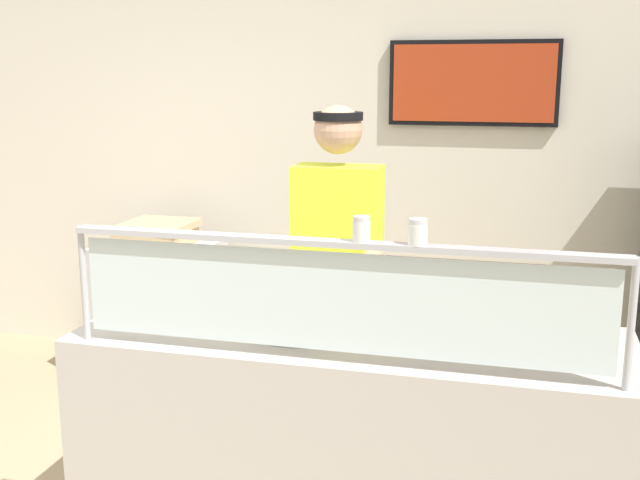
% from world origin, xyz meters
% --- Properties ---
extents(ground_plane, '(12.00, 12.00, 0.00)m').
position_xyz_m(ground_plane, '(1.02, 1.00, 0.00)').
color(ground_plane, tan).
rests_on(ground_plane, ground).
extents(shop_rear_unit, '(6.44, 0.13, 2.70)m').
position_xyz_m(shop_rear_unit, '(1.02, 2.42, 1.36)').
color(shop_rear_unit, silver).
rests_on(shop_rear_unit, ground).
extents(serving_counter, '(2.04, 0.69, 0.95)m').
position_xyz_m(serving_counter, '(1.02, 0.34, 0.47)').
color(serving_counter, '#BCB7B2').
rests_on(serving_counter, ground).
extents(sneeze_guard, '(1.86, 0.06, 0.42)m').
position_xyz_m(sneeze_guard, '(1.02, 0.06, 1.22)').
color(sneeze_guard, '#B2B5BC').
rests_on(sneeze_guard, serving_counter).
extents(pizza_tray, '(0.50, 0.50, 0.04)m').
position_xyz_m(pizza_tray, '(0.82, 0.40, 0.97)').
color(pizza_tray, '#9EA0A8').
rests_on(pizza_tray, serving_counter).
extents(pizza_server, '(0.10, 0.29, 0.01)m').
position_xyz_m(pizza_server, '(0.80, 0.38, 0.99)').
color(pizza_server, '#ADAFB7').
rests_on(pizza_server, pizza_tray).
extents(parmesan_shaker, '(0.06, 0.06, 0.08)m').
position_xyz_m(parmesan_shaker, '(1.11, 0.06, 1.40)').
color(parmesan_shaker, white).
rests_on(parmesan_shaker, sneeze_guard).
extents(pepper_flake_shaker, '(0.06, 0.06, 0.08)m').
position_xyz_m(pepper_flake_shaker, '(1.29, 0.06, 1.40)').
color(pepper_flake_shaker, white).
rests_on(pepper_flake_shaker, sneeze_guard).
extents(worker_figure, '(0.41, 0.50, 1.76)m').
position_xyz_m(worker_figure, '(0.83, 0.93, 1.01)').
color(worker_figure, '#23232D').
rests_on(worker_figure, ground).
extents(prep_shelf, '(0.70, 0.55, 0.86)m').
position_xyz_m(prep_shelf, '(-0.55, 1.93, 0.43)').
color(prep_shelf, '#B7BABF').
rests_on(prep_shelf, ground).
extents(pizza_box_stack, '(0.44, 0.42, 0.13)m').
position_xyz_m(pizza_box_stack, '(-0.55, 1.93, 0.93)').
color(pizza_box_stack, tan).
rests_on(pizza_box_stack, prep_shelf).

